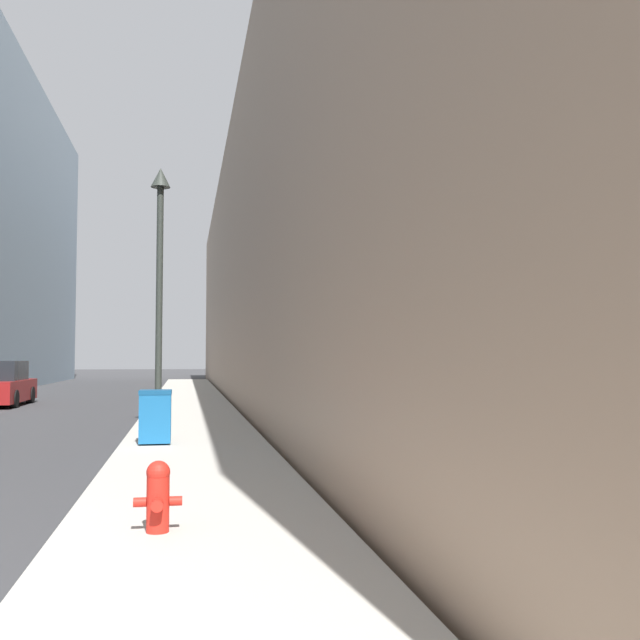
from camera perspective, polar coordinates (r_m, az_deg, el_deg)
sidewalk_right at (r=23.34m, az=-10.29°, el=-7.17°), size 2.81×60.00×0.15m
building_right_stone at (r=32.45m, az=3.10°, el=3.94°), size 12.00×60.00×11.41m
fire_hydrant at (r=7.12m, az=-12.83°, el=-13.47°), size 0.45×0.34×0.67m
trash_bin at (r=14.04m, az=-13.04°, el=-7.51°), size 0.60×0.58×1.02m
lamppost at (r=17.50m, az=-12.71°, el=4.20°), size 0.47×0.47×6.20m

